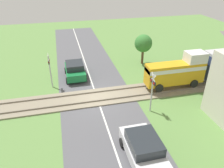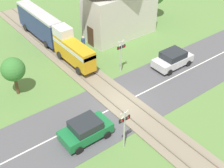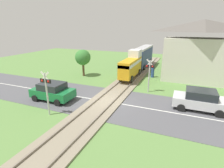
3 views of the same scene
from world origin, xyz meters
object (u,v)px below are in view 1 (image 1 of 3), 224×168
at_px(train, 216,65).
at_px(car_far_side, 143,148).
at_px(crossing_signal_west_approach, 50,67).
at_px(car_near_crossing, 75,70).
at_px(pedestrian_by_station, 208,91).
at_px(crossing_signal_east_approach, 152,88).

relative_size(train, car_far_side, 3.44).
distance_m(car_far_side, crossing_signal_west_approach, 11.60).
relative_size(car_near_crossing, pedestrian_by_station, 2.31).
relative_size(crossing_signal_west_approach, pedestrian_by_station, 2.07).
xyz_separation_m(car_near_crossing, pedestrian_by_station, (6.85, 10.72, -0.09)).
bearing_deg(pedestrian_by_station, crossing_signal_east_approach, -84.14).
bearing_deg(car_far_side, crossing_signal_east_approach, 152.51).
relative_size(train, crossing_signal_east_approach, 4.11).
xyz_separation_m(car_far_side, crossing_signal_east_approach, (-4.46, 2.32, 1.28)).
relative_size(car_near_crossing, car_far_side, 0.93).
bearing_deg(car_near_crossing, train, 70.82).
height_order(car_near_crossing, crossing_signal_west_approach, crossing_signal_west_approach).
bearing_deg(car_far_side, pedestrian_by_station, 122.68).
bearing_deg(pedestrian_by_station, train, 136.57).
xyz_separation_m(train, car_near_crossing, (-4.50, -12.94, -1.05)).
height_order(train, car_near_crossing, train).
relative_size(car_far_side, pedestrian_by_station, 2.47).
relative_size(crossing_signal_east_approach, pedestrian_by_station, 2.07).
distance_m(train, crossing_signal_east_approach, 8.27).
distance_m(train, pedestrian_by_station, 3.43).
bearing_deg(crossing_signal_east_approach, car_near_crossing, -144.95).
xyz_separation_m(car_far_side, crossing_signal_west_approach, (-10.29, -5.20, 1.28)).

